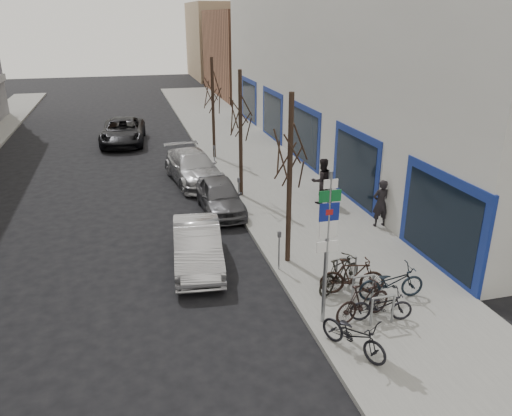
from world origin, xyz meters
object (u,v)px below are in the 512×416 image
bike_rack (363,286)px  bike_near_left (354,332)px  highway_sign_pole (327,240)px  bike_mid_inner (340,273)px  lane_car (123,131)px  pedestrian_far (322,181)px  tree_near (291,140)px  meter_mid (239,190)px  pedestrian_near (381,203)px  bike_near_right (363,301)px  bike_mid_curb (392,280)px  tree_far (212,84)px  parked_car_back (193,167)px  meter_front (279,247)px  parked_car_mid (220,196)px  bike_far_curb (381,303)px  meter_back (214,155)px  tree_mid (240,104)px  bike_far_inner (352,276)px  parked_car_front (197,246)px

bike_rack → bike_near_left: size_ratio=1.24×
highway_sign_pole → bike_mid_inner: bearing=52.7°
lane_car → pedestrian_far: (7.85, -13.47, 0.36)m
bike_near_left → bike_mid_inner: bike_near_left is taller
tree_near → meter_mid: (-0.45, 5.00, -3.19)m
lane_car → pedestrian_near: pedestrian_near is taller
bike_near_right → bike_mid_curb: bearing=-73.8°
bike_mid_curb → tree_far: bearing=11.7°
bike_near_left → bike_near_right: bike_near_left is taller
bike_mid_curb → parked_car_back: bearing=21.4°
bike_rack → bike_mid_curb: 0.85m
tree_near → meter_front: bearing=-132.0°
bike_mid_curb → parked_car_mid: parked_car_mid is taller
pedestrian_near → bike_rack: bearing=57.6°
bike_far_curb → bike_rack: bearing=16.7°
tree_near → bike_near_right: 5.07m
lane_car → meter_back: bearing=-55.3°
bike_rack → tree_mid: tree_mid is taller
bike_far_inner → meter_front: bearing=53.2°
tree_mid → bike_near_right: 10.74m
bike_rack → bike_mid_curb: bike_mid_curb is taller
tree_far → pedestrian_far: bearing=-70.1°
bike_mid_curb → tree_near: bearing=39.5°
highway_sign_pole → bike_mid_inner: 2.46m
lane_car → pedestrian_far: pedestrian_far is taller
bike_far_curb → bike_near_right: bearing=81.4°
bike_far_inner → pedestrian_far: (1.92, 7.10, 0.41)m
meter_front → pedestrian_near: (4.65, 2.32, 0.13)m
bike_near_left → bike_mid_inner: (0.83, 2.70, -0.02)m
tree_far → parked_car_front: 13.09m
pedestrian_far → bike_mid_inner: bearing=68.9°
bike_near_left → bike_near_right: (0.82, 1.20, -0.02)m
bike_mid_curb → parked_car_front: 6.03m
parked_car_back → bike_rack: bearing=-83.5°
bike_near_left → parked_car_back: bearing=68.6°
pedestrian_near → meter_front: bearing=26.6°
bike_rack → lane_car: bearing=106.0°
bike_rack → bike_far_inner: (-0.10, 0.48, 0.05)m
parked_car_back → tree_far: bearing=58.5°
tree_mid → parked_car_mid: bearing=-131.1°
bike_rack → meter_mid: size_ratio=1.78×
meter_front → meter_back: (0.00, 11.00, 0.00)m
meter_front → parked_car_front: bearing=153.5°
meter_front → bike_near_left: 4.38m
highway_sign_pole → bike_near_left: size_ratio=2.31×
tree_near → pedestrian_far: 6.31m
bike_near_right → lane_car: lane_car is taller
lane_car → bike_far_curb: bearing=-69.6°
tree_near → parked_car_back: (-1.69, 9.31, -3.37)m
tree_far → bike_mid_curb: bearing=-82.7°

